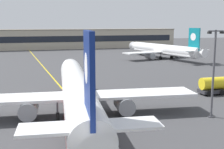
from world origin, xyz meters
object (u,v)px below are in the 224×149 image
at_px(safety_cone_by_nose_gear, 75,89).
at_px(airliner_background, 163,50).
at_px(apron_lamp_post, 213,72).
at_px(service_truck_baggage_yellow, 220,85).
at_px(airliner_foreground, 77,92).

bearing_deg(safety_cone_by_nose_gear, airliner_background, 47.81).
xyz_separation_m(apron_lamp_post, service_truck_baggage_yellow, (9.09, 11.15, -4.49)).
relative_size(apron_lamp_post, safety_cone_by_nose_gear, 20.66).
relative_size(apron_lamp_post, service_truck_baggage_yellow, 1.49).
relative_size(airliner_background, service_truck_baggage_yellow, 4.96).
bearing_deg(service_truck_baggage_yellow, airliner_foreground, -166.21).
height_order(airliner_foreground, safety_cone_by_nose_gear, airliner_foreground).
height_order(service_truck_baggage_yellow, safety_cone_by_nose_gear, service_truck_baggage_yellow).
bearing_deg(apron_lamp_post, airliner_foreground, 164.17).
height_order(apron_lamp_post, safety_cone_by_nose_gear, apron_lamp_post).
xyz_separation_m(airliner_foreground, service_truck_baggage_yellow, (25.96, 6.37, -1.88)).
relative_size(airliner_background, safety_cone_by_nose_gear, 68.80).
distance_m(airliner_foreground, safety_cone_by_nose_gear, 16.73).
bearing_deg(airliner_background, apron_lamp_post, -109.88).
bearing_deg(safety_cone_by_nose_gear, airliner_foreground, -97.51).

